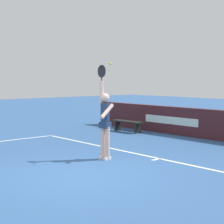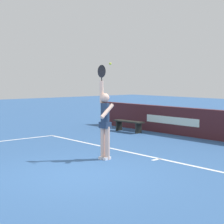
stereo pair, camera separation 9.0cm
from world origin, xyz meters
TOP-DOWN VIEW (x-y plane):
  - ground_plane at (0.00, 0.00)m, footprint 60.00×60.00m
  - court_lines at (0.00, -0.07)m, footprint 11.15×5.58m
  - tennis_player at (-0.93, 1.49)m, footprint 0.49×0.50m
  - tennis_ball at (-0.75, 1.53)m, footprint 0.07×0.07m
  - courtside_bench_far at (-4.37, 5.53)m, footprint 1.45×0.45m

SIDE VIEW (x-z plane):
  - ground_plane at x=0.00m, z-range 0.00..0.00m
  - court_lines at x=0.00m, z-range 0.00..0.00m
  - courtside_bench_far at x=-4.37m, z-range 0.12..0.57m
  - tennis_player at x=-0.93m, z-range -0.21..2.32m
  - tennis_ball at x=-0.75m, z-range 2.51..2.58m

